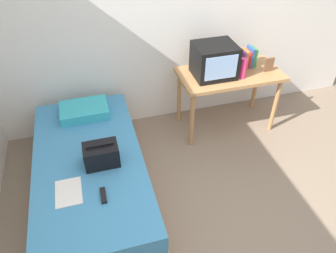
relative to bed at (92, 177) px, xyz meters
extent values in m
plane|color=#84705B|center=(1.03, -0.85, -0.25)|extent=(8.00, 8.00, 0.00)
cube|color=silver|center=(1.03, 1.15, 1.05)|extent=(5.20, 0.10, 2.60)
cube|color=#B27F4C|center=(0.00, 0.00, -0.10)|extent=(1.00, 2.00, 0.29)
cube|color=teal|center=(0.00, 0.00, 0.15)|extent=(0.97, 1.94, 0.21)
cube|color=#B27F4C|center=(1.68, 0.69, 0.48)|extent=(1.16, 0.60, 0.04)
cylinder|color=#B27F4C|center=(1.16, 0.45, 0.11)|extent=(0.05, 0.05, 0.71)
cylinder|color=#B27F4C|center=(2.20, 0.45, 0.11)|extent=(0.05, 0.05, 0.71)
cylinder|color=#B27F4C|center=(1.16, 0.93, 0.11)|extent=(0.05, 0.05, 0.71)
cylinder|color=#B27F4C|center=(2.20, 0.93, 0.11)|extent=(0.05, 0.05, 0.71)
cube|color=black|center=(1.47, 0.69, 0.68)|extent=(0.44, 0.38, 0.36)
cube|color=#8CB2E0|center=(1.47, 0.50, 0.69)|extent=(0.35, 0.01, 0.26)
cylinder|color=#E53372|center=(1.75, 0.55, 0.62)|extent=(0.08, 0.08, 0.23)
cube|color=#7A3D89|center=(1.86, 0.78, 0.60)|extent=(0.03, 0.14, 0.19)
cube|color=#CC7233|center=(1.89, 0.78, 0.60)|extent=(0.04, 0.13, 0.21)
cube|color=#B72D33|center=(1.92, 0.78, 0.60)|extent=(0.02, 0.15, 0.19)
cube|color=#2D5699|center=(1.95, 0.78, 0.62)|extent=(0.03, 0.15, 0.23)
cube|color=#337F47|center=(1.99, 0.78, 0.61)|extent=(0.04, 0.14, 0.22)
cube|color=brown|center=(2.10, 0.60, 0.58)|extent=(0.11, 0.02, 0.16)
cube|color=#33A8B7|center=(0.03, 0.68, 0.31)|extent=(0.49, 0.35, 0.11)
cube|color=black|center=(0.12, -0.10, 0.35)|extent=(0.30, 0.20, 0.20)
cylinder|color=black|center=(0.12, -0.10, 0.47)|extent=(0.24, 0.02, 0.02)
cube|color=white|center=(-0.18, -0.36, 0.26)|extent=(0.21, 0.29, 0.01)
cube|color=black|center=(0.08, -0.47, 0.26)|extent=(0.04, 0.16, 0.02)
camera|label=1|loc=(0.14, -2.19, 2.31)|focal=34.33mm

